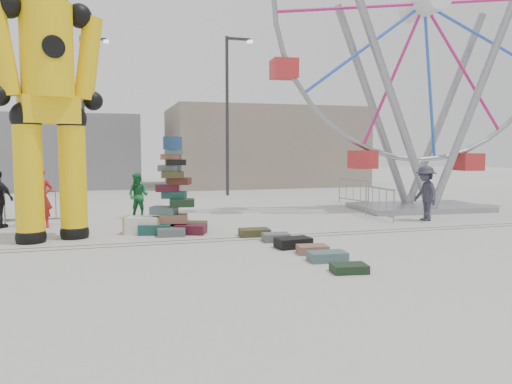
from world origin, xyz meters
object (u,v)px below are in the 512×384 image
object	(u,v)px
steamer_trunk	(143,225)
barricade_wheel_back	(353,191)
crash_test_dummy	(48,90)
pedestrian_red	(41,198)
pedestrian_green	(138,196)
barricade_wheel_front	(379,203)
lamp_post_left	(85,107)
suitcase_tower	(173,206)
ferris_wheel	(424,31)
pedestrian_grey	(425,193)
lamp_post_right	(229,107)
barricade_dummy_c	(39,207)

from	to	relation	value
steamer_trunk	barricade_wheel_back	world-z (taller)	barricade_wheel_back
crash_test_dummy	pedestrian_red	size ratio (longest dim) A/B	4.07
steamer_trunk	pedestrian_green	xyz separation A→B (m)	(0.04, 3.23, 0.54)
crash_test_dummy	barricade_wheel_front	distance (m)	10.85
pedestrian_red	pedestrian_green	distance (m)	3.20
lamp_post_left	crash_test_dummy	world-z (taller)	lamp_post_left
barricade_wheel_back	pedestrian_red	bearing A→B (deg)	-85.67
lamp_post_left	pedestrian_red	xyz separation A→B (m)	(-0.89, -10.64, -3.58)
lamp_post_left	suitcase_tower	xyz separation A→B (m)	(2.84, -12.69, -3.72)
ferris_wheel	pedestrian_green	distance (m)	12.32
pedestrian_red	pedestrian_grey	distance (m)	12.22
suitcase_tower	barricade_wheel_front	distance (m)	7.15
lamp_post_right	barricade_dummy_c	bearing A→B (deg)	-135.15
steamer_trunk	pedestrian_red	size ratio (longest dim) A/B	0.56
barricade_wheel_front	pedestrian_grey	xyz separation A→B (m)	(1.23, -0.84, 0.36)
ferris_wheel	pedestrian_red	world-z (taller)	ferris_wheel
lamp_post_left	ferris_wheel	world-z (taller)	ferris_wheel
suitcase_tower	pedestrian_green	size ratio (longest dim) A/B	1.76
lamp_post_left	pedestrian_grey	world-z (taller)	lamp_post_left
barricade_dummy_c	barricade_wheel_front	xyz separation A→B (m)	(10.97, -1.82, 0.00)
pedestrian_grey	lamp_post_right	bearing A→B (deg)	-154.06
pedestrian_grey	barricade_wheel_front	bearing A→B (deg)	-119.66
ferris_wheel	barricade_wheel_front	distance (m)	7.13
barricade_wheel_front	pedestrian_red	bearing A→B (deg)	86.42
pedestrian_red	barricade_dummy_c	bearing A→B (deg)	101.53
lamp_post_right	suitcase_tower	xyz separation A→B (m)	(-4.16, -10.69, -3.72)
suitcase_tower	pedestrian_grey	size ratio (longest dim) A/B	1.49
barricade_wheel_back	pedestrian_red	size ratio (longest dim) A/B	1.10
crash_test_dummy	barricade_wheel_back	xyz separation A→B (m)	(11.56, 5.56, -3.34)
ferris_wheel	barricade_wheel_back	bearing A→B (deg)	124.45
steamer_trunk	pedestrian_red	bearing A→B (deg)	164.67
crash_test_dummy	barricade_wheel_front	size ratio (longest dim) A/B	3.69
barricade_dummy_c	pedestrian_green	size ratio (longest dim) A/B	1.29
lamp_post_right	barricade_wheel_front	distance (m)	10.98
lamp_post_right	steamer_trunk	distance (m)	12.46
suitcase_tower	barricade_wheel_back	world-z (taller)	suitcase_tower
pedestrian_green	pedestrian_red	bearing A→B (deg)	-125.83
lamp_post_left	barricade_wheel_back	xyz separation A→B (m)	(11.22, -7.44, -3.93)
barricade_wheel_back	pedestrian_green	size ratio (longest dim) A/B	1.29
barricade_wheel_front	suitcase_tower	bearing A→B (deg)	99.61
barricade_dummy_c	pedestrian_red	size ratio (longest dim) A/B	1.10
pedestrian_red	pedestrian_grey	world-z (taller)	pedestrian_grey
suitcase_tower	steamer_trunk	distance (m)	0.99
lamp_post_right	pedestrian_red	xyz separation A→B (m)	(-7.89, -8.64, -3.58)
lamp_post_right	pedestrian_grey	world-z (taller)	lamp_post_right
suitcase_tower	pedestrian_red	xyz separation A→B (m)	(-3.73, 2.05, 0.14)
pedestrian_red	pedestrian_green	world-z (taller)	pedestrian_red
crash_test_dummy	pedestrian_red	xyz separation A→B (m)	(-0.56, 2.36, -2.98)
lamp_post_right	pedestrian_red	world-z (taller)	lamp_post_right
lamp_post_left	steamer_trunk	size ratio (longest dim) A/B	7.88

